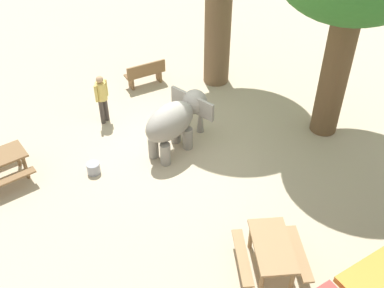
{
  "coord_description": "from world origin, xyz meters",
  "views": [
    {
      "loc": [
        5.19,
        9.25,
        8.48
      ],
      "look_at": [
        0.18,
        1.14,
        0.8
      ],
      "focal_mm": 42.99,
      "sensor_mm": 36.0,
      "label": 1
    }
  ],
  "objects_px": {
    "elephant": "(176,120)",
    "picnic_table_far": "(272,251)",
    "person_handler": "(102,96)",
    "wooden_bench": "(145,73)",
    "feed_bucket": "(93,168)"
  },
  "relations": [
    {
      "from": "elephant",
      "to": "picnic_table_far",
      "type": "relative_size",
      "value": 1.14
    },
    {
      "from": "person_handler",
      "to": "wooden_bench",
      "type": "height_order",
      "value": "person_handler"
    },
    {
      "from": "wooden_bench",
      "to": "picnic_table_far",
      "type": "distance_m",
      "value": 8.34
    },
    {
      "from": "person_handler",
      "to": "wooden_bench",
      "type": "bearing_deg",
      "value": 98.18
    },
    {
      "from": "elephant",
      "to": "picnic_table_far",
      "type": "xyz_separation_m",
      "value": [
        0.36,
        4.68,
        -0.42
      ]
    },
    {
      "from": "elephant",
      "to": "picnic_table_far",
      "type": "height_order",
      "value": "elephant"
    },
    {
      "from": "picnic_table_far",
      "to": "feed_bucket",
      "type": "xyz_separation_m",
      "value": [
        2.09,
        -4.94,
        -0.43
      ]
    },
    {
      "from": "person_handler",
      "to": "wooden_bench",
      "type": "relative_size",
      "value": 1.14
    },
    {
      "from": "elephant",
      "to": "picnic_table_far",
      "type": "bearing_deg",
      "value": -111.73
    },
    {
      "from": "picnic_table_far",
      "to": "feed_bucket",
      "type": "distance_m",
      "value": 5.38
    },
    {
      "from": "elephant",
      "to": "person_handler",
      "type": "height_order",
      "value": "person_handler"
    },
    {
      "from": "elephant",
      "to": "person_handler",
      "type": "xyz_separation_m",
      "value": [
        1.23,
        -2.31,
        -0.06
      ]
    },
    {
      "from": "wooden_bench",
      "to": "person_handler",
      "type": "bearing_deg",
      "value": -145.79
    },
    {
      "from": "elephant",
      "to": "person_handler",
      "type": "bearing_deg",
      "value": 100.82
    },
    {
      "from": "person_handler",
      "to": "picnic_table_far",
      "type": "xyz_separation_m",
      "value": [
        -0.87,
        6.99,
        -0.36
      ]
    }
  ]
}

